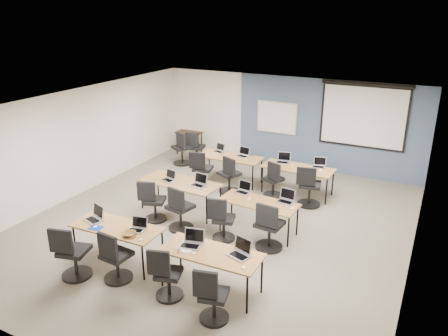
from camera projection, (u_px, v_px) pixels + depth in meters
The scene contains 58 objects.
floor at pixel (217, 224), 9.78m from camera, with size 8.00×9.00×0.02m, color #6B6354.
ceiling at pixel (216, 105), 8.84m from camera, with size 8.00×9.00×0.02m, color white.
wall_back at pixel (287, 122), 13.07m from camera, with size 8.00×0.04×2.70m, color beige.
wall_front at pixel (52, 276), 5.55m from camera, with size 8.00×0.04×2.70m, color beige.
wall_left at pixel (77, 143), 11.02m from camera, with size 0.04×9.00×2.70m, color beige.
wall_right at pixel (419, 204), 7.61m from camera, with size 0.04×9.00×2.70m, color beige.
blue_accent_panel at pixel (328, 127), 12.51m from camera, with size 5.50×0.04×2.70m, color #3D5977.
whiteboard at pixel (277, 118), 13.10m from camera, with size 1.28×0.03×0.98m.
projector_screen at pixel (364, 112), 11.87m from camera, with size 2.40×0.10×1.82m.
training_table_front_left at pixel (117, 229), 8.14m from camera, with size 1.73×0.72×0.73m.
training_table_front_right at pixel (211, 255), 7.29m from camera, with size 1.73×0.72×0.73m.
training_table_mid_left at pixel (180, 184), 10.22m from camera, with size 1.90×0.79×0.73m.
training_table_mid_right at pixel (259, 204), 9.17m from camera, with size 1.66×0.69×0.73m.
training_table_back_left at pixel (230, 158), 11.96m from camera, with size 1.76×0.73×0.73m.
training_table_back_right at pixel (298, 169), 11.14m from camera, with size 1.81×0.75×0.73m.
laptop_0 at pixel (95, 216), 8.37m from camera, with size 0.36×0.31×0.27m.
mouse_0 at pixel (95, 227), 8.09m from camera, with size 0.06×0.09×0.03m, color white.
task_chair_0 at pixel (72, 257), 7.72m from camera, with size 0.54×0.54×1.02m.
laptop_1 at pixel (137, 227), 7.98m from camera, with size 0.30×0.26×0.23m.
mouse_1 at pixel (141, 240), 7.65m from camera, with size 0.06×0.09×0.03m, color white.
task_chair_1 at pixel (115, 261), 7.62m from camera, with size 0.51×0.51×0.99m.
laptop_2 at pixel (192, 242), 7.47m from camera, with size 0.36×0.31×0.27m.
mouse_2 at pixel (194, 253), 7.22m from camera, with size 0.06×0.09×0.03m, color white.
task_chair_2 at pixel (166, 278), 7.16m from camera, with size 0.48×0.47×0.95m.
laptop_3 at pixel (240, 251), 7.17m from camera, with size 0.36×0.30×0.27m.
mouse_3 at pixel (244, 267), 6.82m from camera, with size 0.06×0.10×0.03m, color white.
task_chair_3 at pixel (212, 300), 6.63m from camera, with size 0.47×0.47×0.96m.
laptop_4 at pixel (169, 178), 10.29m from camera, with size 0.31×0.27×0.24m.
mouse_4 at pixel (173, 182), 10.16m from camera, with size 0.06×0.09×0.03m, color white.
task_chair_4 at pixel (153, 204), 9.81m from camera, with size 0.53×0.50×0.98m.
laptop_5 at pixel (199, 183), 9.99m from camera, with size 0.35×0.30×0.26m.
mouse_5 at pixel (205, 190), 9.74m from camera, with size 0.06×0.10×0.04m, color white.
task_chair_5 at pixel (180, 212), 9.39m from camera, with size 0.55×0.55×1.03m.
laptop_6 at pixel (243, 190), 9.62m from camera, with size 0.32×0.27×0.24m.
mouse_6 at pixel (249, 199), 9.25m from camera, with size 0.06×0.09×0.03m, color white.
task_chair_6 at pixel (222, 223), 8.99m from camera, with size 0.49×0.48×0.97m.
laptop_7 at pixel (286, 199), 9.15m from camera, with size 0.34×0.29×0.26m.
mouse_7 at pixel (293, 208), 8.84m from camera, with size 0.06×0.10×0.04m, color white.
task_chair_7 at pixel (269, 230), 8.62m from camera, with size 0.56×0.56×1.04m.
laptop_8 at pixel (219, 150), 12.32m from camera, with size 0.30×0.26×0.23m.
mouse_8 at pixel (218, 153), 12.22m from camera, with size 0.05×0.09×0.03m, color white.
task_chair_8 at pixel (202, 172), 11.67m from camera, with size 0.54×0.54×1.02m.
laptop_9 at pixel (243, 154), 11.96m from camera, with size 0.32×0.27×0.25m.
mouse_9 at pixel (246, 159), 11.72m from camera, with size 0.06×0.10×0.03m, color white.
task_chair_9 at pixel (229, 178), 11.29m from camera, with size 0.58×0.54×1.02m.
laptop_10 at pixel (283, 160), 11.48m from camera, with size 0.34×0.29×0.26m.
mouse_10 at pixel (293, 165), 11.27m from camera, with size 0.05×0.09×0.03m, color white.
task_chair_10 at pixel (273, 182), 11.06m from camera, with size 0.51×0.48×0.97m.
laptop_11 at pixel (319, 165), 11.15m from camera, with size 0.32×0.27×0.24m.
mouse_11 at pixel (321, 170), 10.90m from camera, with size 0.06×0.10×0.04m, color white.
task_chair_11 at pixel (309, 189), 10.54m from camera, with size 0.57×0.57×1.04m.
blue_mousepad at pixel (96, 228), 8.07m from camera, with size 0.24×0.20×0.01m, color #092A97.
snack_bowl at pixel (129, 234), 7.80m from camera, with size 0.27×0.27×0.07m, color #974E23.
snack_plate at pixel (187, 250), 7.32m from camera, with size 0.19×0.19×0.01m, color white.
coffee_cup at pixel (179, 250), 7.27m from camera, with size 0.06×0.06×0.06m, color white.
utility_table at pixel (189, 135), 14.24m from camera, with size 0.85×0.47×0.75m.
spare_chair_a at pixel (196, 150), 13.55m from camera, with size 0.51×0.51×0.99m.
spare_chair_b at pixel (182, 151), 13.35m from camera, with size 0.61×0.56×1.04m.
Camera 1 is at (4.11, -7.72, 4.56)m, focal length 35.00 mm.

